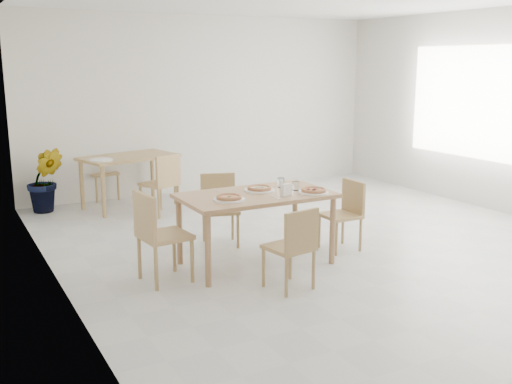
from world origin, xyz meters
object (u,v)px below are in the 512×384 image
main_table (256,201)px  tumbler_a (281,183)px  plate_mushroom (259,190)px  chair_back_n (100,169)px  chair_west (157,231)px  pizza_margherita (229,197)px  tumbler_b (296,186)px  chair_south (294,243)px  pizza_pepperoni (314,190)px  pizza_mushroom (259,188)px  napkin_holder (286,190)px  plate_margherita (229,199)px  potted_plant (45,180)px  second_table (129,162)px  plate_empty (101,160)px  chair_back_s (163,180)px  plate_pepperoni (314,192)px  chair_north (219,204)px  chair_east (346,210)px

main_table → tumbler_a: 0.44m
plate_mushroom → chair_back_n: bearing=101.3°
chair_west → plate_mushroom: bearing=-89.7°
chair_west → pizza_margherita: (0.71, -0.11, 0.27)m
plate_mushroom → tumbler_b: 0.39m
chair_south → pizza_pepperoni: (0.58, 0.57, 0.33)m
pizza_mushroom → napkin_holder: napkin_holder is taller
plate_mushroom → pizza_margherita: size_ratio=0.98×
plate_margherita → pizza_mushroom: 0.52m
pizza_mushroom → potted_plant: (-1.63, 3.25, -0.33)m
second_table → napkin_holder: bearing=-94.2°
plate_mushroom → chair_back_n: 3.81m
tumbler_a → tumbler_b: 0.22m
chair_west → plate_empty: (0.22, 2.90, 0.25)m
plate_margherita → chair_back_s: 2.55m
plate_mushroom → chair_back_s: chair_back_s is taller
pizza_mushroom → second_table: size_ratio=0.20×
pizza_mushroom → tumbler_b: tumbler_b is taller
chair_back_s → potted_plant: size_ratio=0.93×
pizza_pepperoni → plate_empty: bearing=114.3°
chair_south → chair_back_s: bearing=-97.4°
plate_pepperoni → plate_empty: 3.42m
second_table → potted_plant: size_ratio=1.61×
main_table → pizza_margherita: bearing=-159.3°
tumbler_a → pizza_pepperoni: bearing=-70.3°
main_table → chair_back_n: (-0.65, 3.82, -0.20)m
second_table → plate_empty: plate_empty is taller
pizza_margherita → pizza_pepperoni: 0.92m
chair_south → plate_pepperoni: chair_south is taller
chair_north → chair_back_s: 1.54m
chair_east → tumbler_b: bearing=-86.6°
second_table → potted_plant: potted_plant is taller
plate_pepperoni → main_table: bearing=154.4°
chair_west → plate_mushroom: size_ratio=2.75×
pizza_pepperoni → tumbler_b: 0.22m
chair_west → pizza_pepperoni: size_ratio=2.76×
tumbler_b → napkin_holder: bearing=-140.3°
pizza_margherita → potted_plant: size_ratio=0.36×
pizza_pepperoni → chair_back_s: (-0.69, 2.64, -0.29)m
main_table → plate_mushroom: (0.09, 0.10, 0.09)m
pizza_mushroom → potted_plant: size_ratio=0.33×
second_table → pizza_mushroom: bearing=-94.9°
chair_north → chair_east: bearing=-20.8°
plate_margherita → potted_plant: (-1.17, 3.49, -0.30)m
pizza_mushroom → pizza_pepperoni: bearing=-38.5°
pizza_margherita → napkin_holder: (0.57, -0.12, 0.03)m
potted_plant → plate_mushroom: bearing=-63.4°
main_table → napkin_holder: bearing=-52.6°
plate_pepperoni → potted_plant: size_ratio=0.34×
chair_west → chair_south: bearing=-133.3°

